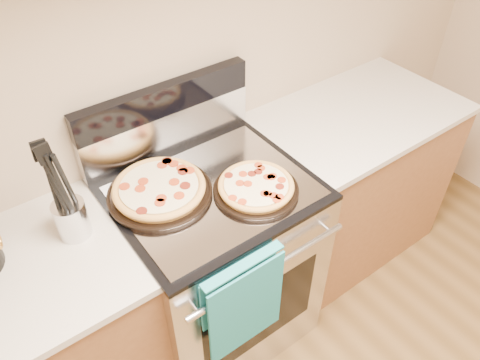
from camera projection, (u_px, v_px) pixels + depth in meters
wall_back at (153, 50)px, 1.73m from camera, size 4.00×0.00×4.00m
range_body at (215, 264)px, 2.12m from camera, size 0.76×0.68×0.90m
oven_window at (260, 316)px, 1.92m from camera, size 0.56×0.01×0.40m
cooktop at (210, 189)px, 1.81m from camera, size 0.76×0.68×0.02m
backsplash_lower at (168, 130)px, 1.93m from camera, size 0.76×0.06×0.18m
backsplash_upper at (164, 99)px, 1.84m from camera, size 0.76×0.06×0.12m
oven_handle at (270, 269)px, 1.66m from camera, size 0.70×0.03×0.03m
dish_towel at (243, 302)px, 1.67m from camera, size 0.32×0.05×0.42m
foil_sheet at (215, 191)px, 1.79m from camera, size 0.70×0.55×0.01m
cabinet_right at (346, 185)px, 2.53m from camera, size 1.00×0.62×0.88m
countertop_right at (360, 114)px, 2.23m from camera, size 1.02×0.64×0.03m
pepperoni_pizza_back at (159, 190)px, 1.75m from camera, size 0.47×0.47×0.05m
pepperoni_pizza_front at (256, 187)px, 1.76m from camera, size 0.33×0.33×0.04m
utensil_crock at (72, 219)px, 1.60m from camera, size 0.12×0.12×0.14m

